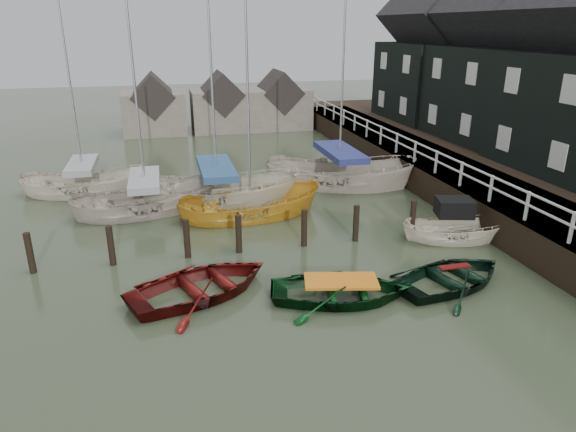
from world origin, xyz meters
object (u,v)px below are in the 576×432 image
object	(u,v)px
sailboat_a	(147,211)
sailboat_b	(218,203)
sailboat_c	(251,216)
sailboat_d	(339,184)
sailboat_e	(86,192)
rowboat_dkgreen	(452,285)
motorboat	(454,238)
rowboat_green	(340,299)
rowboat_red	(203,295)

from	to	relation	value
sailboat_a	sailboat_b	distance (m)	3.11
sailboat_c	sailboat_d	distance (m)	6.07
sailboat_a	sailboat_c	size ratio (longest dim) A/B	0.95
sailboat_e	rowboat_dkgreen	bearing A→B (deg)	-127.29
sailboat_c	motorboat	bearing A→B (deg)	-126.23
rowboat_green	sailboat_b	bearing A→B (deg)	27.89
sailboat_b	sailboat_e	size ratio (longest dim) A/B	1.16
sailboat_b	sailboat_d	distance (m)	6.41
sailboat_b	sailboat_c	world-z (taller)	sailboat_b
rowboat_dkgreen	sailboat_c	size ratio (longest dim) A/B	0.36
rowboat_green	sailboat_b	xyz separation A→B (m)	(-2.54, 9.51, 0.06)
motorboat	sailboat_a	distance (m)	12.73
rowboat_dkgreen	rowboat_green	bearing A→B (deg)	73.52
rowboat_dkgreen	sailboat_c	distance (m)	9.09
motorboat	sailboat_d	distance (m)	7.94
sailboat_b	sailboat_e	distance (m)	6.75
rowboat_green	motorboat	bearing A→B (deg)	-47.47
rowboat_green	rowboat_dkgreen	bearing A→B (deg)	-76.85
sailboat_b	sailboat_c	size ratio (longest dim) A/B	1.08
rowboat_green	sailboat_e	size ratio (longest dim) A/B	0.40
sailboat_a	sailboat_e	xyz separation A→B (m)	(-2.92, 3.41, 0.00)
rowboat_dkgreen	sailboat_b	size ratio (longest dim) A/B	0.33
rowboat_dkgreen	sailboat_b	bearing A→B (deg)	16.59
rowboat_dkgreen	sailboat_d	size ratio (longest dim) A/B	0.35
rowboat_green	sailboat_a	distance (m)	10.75
rowboat_dkgreen	sailboat_d	distance (m)	10.88
rowboat_red	sailboat_a	bearing A→B (deg)	-10.47
sailboat_e	sailboat_d	bearing A→B (deg)	-89.38
sailboat_b	sailboat_a	bearing A→B (deg)	111.06
rowboat_red	sailboat_c	distance (m)	6.83
sailboat_d	rowboat_red	bearing A→B (deg)	165.60
sailboat_e	sailboat_c	bearing A→B (deg)	-116.37
sailboat_b	sailboat_d	size ratio (longest dim) A/B	1.04
sailboat_c	sailboat_d	world-z (taller)	sailboat_d
sailboat_b	sailboat_d	world-z (taller)	sailboat_b
rowboat_dkgreen	sailboat_a	bearing A→B (deg)	28.88
sailboat_a	sailboat_e	size ratio (longest dim) A/B	1.03
rowboat_dkgreen	sailboat_c	world-z (taller)	sailboat_c
sailboat_b	rowboat_red	bearing A→B (deg)	-175.04
motorboat	sailboat_e	distance (m)	16.99
rowboat_green	motorboat	xyz separation A→B (m)	(5.60, 3.18, 0.11)
rowboat_green	rowboat_red	bearing A→B (deg)	85.42
sailboat_b	sailboat_d	xyz separation A→B (m)	(6.26, 1.38, -0.00)
sailboat_d	sailboat_b	bearing A→B (deg)	126.47
rowboat_dkgreen	sailboat_e	xyz separation A→B (m)	(-12.25, 12.56, 0.06)
sailboat_d	sailboat_e	bearing A→B (deg)	106.27
sailboat_b	rowboat_green	bearing A→B (deg)	-150.46
rowboat_red	rowboat_dkgreen	xyz separation A→B (m)	(7.64, -1.23, 0.00)
sailboat_c	sailboat_e	distance (m)	8.76
sailboat_d	sailboat_e	size ratio (longest dim) A/B	1.12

